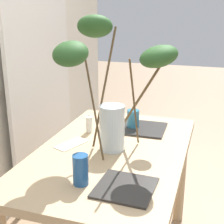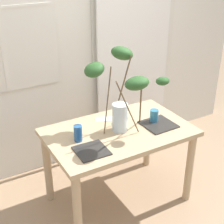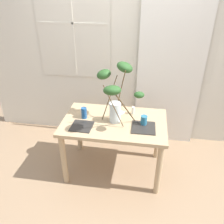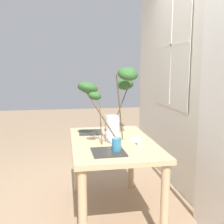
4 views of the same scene
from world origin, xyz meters
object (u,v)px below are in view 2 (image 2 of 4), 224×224
at_px(pillar_candle, 126,110).
at_px(drinking_glass_blue_right, 154,116).
at_px(plate_square_right, 158,124).
at_px(vase_with_branches, 121,87).
at_px(drinking_glass_blue_left, 78,133).
at_px(dining_table, 119,142).
at_px(plate_square_left, 91,151).

bearing_deg(pillar_candle, drinking_glass_blue_right, -58.91).
height_order(plate_square_right, pillar_candle, pillar_candle).
xyz_separation_m(vase_with_branches, drinking_glass_blue_left, (-0.39, 0.02, -0.33)).
distance_m(vase_with_branches, drinking_glass_blue_left, 0.51).
bearing_deg(plate_square_right, drinking_glass_blue_left, 171.15).
distance_m(vase_with_branches, pillar_candle, 0.46).
bearing_deg(pillar_candle, dining_table, -134.30).
relative_size(plate_square_left, pillar_candle, 2.22).
distance_m(plate_square_left, plate_square_right, 0.71).
bearing_deg(plate_square_left, drinking_glass_blue_right, 11.92).
bearing_deg(vase_with_branches, plate_square_right, -15.01).
height_order(drinking_glass_blue_right, pillar_candle, drinking_glass_blue_right).
distance_m(drinking_glass_blue_left, drinking_glass_blue_right, 0.73).
height_order(drinking_glass_blue_left, plate_square_left, drinking_glass_blue_left).
bearing_deg(dining_table, vase_with_branches, -16.36).
relative_size(dining_table, vase_with_branches, 1.69).
height_order(dining_table, drinking_glass_blue_left, drinking_glass_blue_left).
xyz_separation_m(dining_table, plate_square_left, (-0.35, -0.18, 0.12)).
bearing_deg(drinking_glass_blue_left, drinking_glass_blue_right, -3.62).
bearing_deg(plate_square_left, vase_with_branches, 25.14).
bearing_deg(drinking_glass_blue_right, plate_square_right, -87.78).
bearing_deg(drinking_glass_blue_right, vase_with_branches, 176.00).
bearing_deg(drinking_glass_blue_left, pillar_candle, 18.39).
bearing_deg(vase_with_branches, drinking_glass_blue_right, -4.00).
xyz_separation_m(drinking_glass_blue_right, pillar_candle, (-0.14, 0.24, -0.01)).
xyz_separation_m(vase_with_branches, drinking_glass_blue_right, (0.34, -0.02, -0.34)).
xyz_separation_m(vase_with_branches, pillar_candle, (0.19, 0.21, -0.35)).
bearing_deg(vase_with_branches, pillar_candle, 48.21).
distance_m(drinking_glass_blue_left, plate_square_left, 0.21).
xyz_separation_m(drinking_glass_blue_right, plate_square_right, (0.00, -0.07, -0.05)).
relative_size(plate_square_right, pillar_candle, 2.46).
height_order(vase_with_branches, pillar_candle, vase_with_branches).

